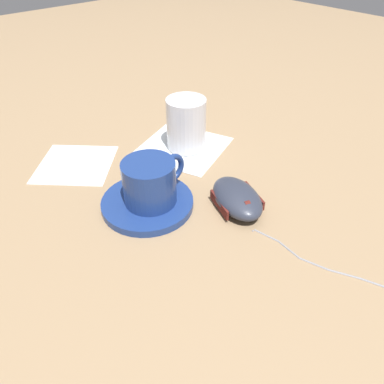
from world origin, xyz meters
name	(u,v)px	position (x,y,z in m)	size (l,w,h in m)	color
ground_plane	(171,176)	(0.00, 0.00, 0.00)	(3.00, 3.00, 0.00)	#9E7F5B
saucer	(148,203)	(-0.04, 0.08, 0.01)	(0.15, 0.15, 0.01)	navy
coffee_cup	(151,182)	(-0.05, 0.08, 0.05)	(0.09, 0.12, 0.07)	navy
computer_mouse	(237,198)	(-0.14, -0.02, 0.02)	(0.13, 0.10, 0.04)	#2D3342
mouse_cable	(330,266)	(-0.32, -0.02, 0.00)	(0.24, 0.05, 0.00)	gray
napkin_under_glass	(183,147)	(0.06, -0.08, 0.00)	(0.16, 0.16, 0.00)	white
drinking_glass	(186,124)	(0.06, -0.09, 0.05)	(0.08, 0.08, 0.10)	silver
napkin_spare	(76,164)	(0.15, 0.11, 0.00)	(0.14, 0.14, 0.00)	white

